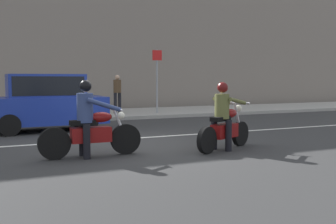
% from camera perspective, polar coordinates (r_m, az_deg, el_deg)
% --- Properties ---
extents(ground_plane, '(80.00, 80.00, 0.00)m').
position_cam_1_polar(ground_plane, '(10.51, -4.85, -4.43)').
color(ground_plane, '#2D2D2D').
extents(sidewalk_slab, '(40.00, 4.40, 0.14)m').
position_cam_1_polar(sidewalk_slab, '(18.17, -13.54, -0.48)').
color(sidewalk_slab, '#99968E').
rests_on(sidewalk_slab, ground_plane).
extents(building_facade, '(40.00, 1.40, 9.99)m').
position_cam_1_polar(building_facade, '(21.70, -15.62, 13.34)').
color(building_facade, slate).
rests_on(building_facade, ground_plane).
extents(lane_marking_stripe, '(18.00, 0.14, 0.01)m').
position_cam_1_polar(lane_marking_stripe, '(11.59, -3.05, -3.55)').
color(lane_marking_stripe, silver).
rests_on(lane_marking_stripe, ground_plane).
extents(motorcycle_with_rider_olive, '(1.89, 1.02, 1.58)m').
position_cam_1_polar(motorcycle_with_rider_olive, '(9.63, 7.84, -1.37)').
color(motorcycle_with_rider_olive, black).
rests_on(motorcycle_with_rider_olive, ground_plane).
extents(motorcycle_with_rider_denim_blue, '(2.20, 0.70, 1.63)m').
position_cam_1_polar(motorcycle_with_rider_denim_blue, '(8.80, -10.77, -1.93)').
color(motorcycle_with_rider_denim_blue, black).
rests_on(motorcycle_with_rider_denim_blue, ground_plane).
extents(parked_hatchback_cobalt_blue, '(3.68, 1.76, 1.80)m').
position_cam_1_polar(parked_hatchback_cobalt_blue, '(13.50, -16.66, 1.38)').
color(parked_hatchback_cobalt_blue, navy).
rests_on(parked_hatchback_cobalt_blue, ground_plane).
extents(street_sign_post, '(0.44, 0.08, 2.79)m').
position_cam_1_polar(street_sign_post, '(18.11, -1.55, 5.16)').
color(street_sign_post, gray).
rests_on(street_sign_post, sidewalk_slab).
extents(pedestrian_bystander, '(0.34, 0.34, 1.68)m').
position_cam_1_polar(pedestrian_bystander, '(18.14, -7.07, 2.95)').
color(pedestrian_bystander, black).
rests_on(pedestrian_bystander, sidewalk_slab).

